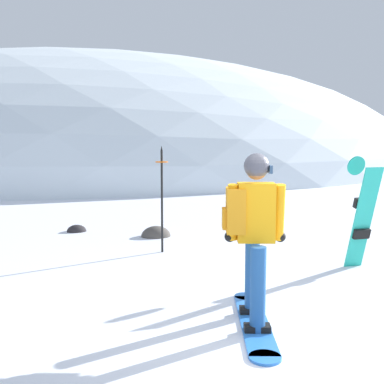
{
  "coord_description": "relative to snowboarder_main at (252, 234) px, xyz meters",
  "views": [
    {
      "loc": [
        -2.4,
        -3.49,
        1.86
      ],
      "look_at": [
        -0.17,
        3.78,
        1.0
      ],
      "focal_mm": 45.04,
      "sensor_mm": 36.0,
      "label": 1
    }
  ],
  "objects": [
    {
      "name": "snowboarder_main",
      "position": [
        0.0,
        0.0,
        0.0
      ],
      "size": [
        0.75,
        1.77,
        1.71
      ],
      "color": "blue",
      "rests_on": "ground"
    },
    {
      "name": "ridge_peak_far",
      "position": [
        20.81,
        38.63,
        -0.92
      ],
      "size": [
        21.1,
        18.99,
        10.13
      ],
      "color": "silver",
      "rests_on": "ground"
    },
    {
      "name": "spare_snowboard",
      "position": [
        2.31,
        1.41,
        -0.11
      ],
      "size": [
        0.28,
        0.47,
        1.6
      ],
      "color": "#23B7A3",
      "rests_on": "ground"
    },
    {
      "name": "ridge_peak_main",
      "position": [
        1.28,
        29.96,
        -0.92
      ],
      "size": [
        43.42,
        39.08,
        14.31
      ],
      "color": "silver",
      "rests_on": "ground"
    },
    {
      "name": "piste_marker_near",
      "position": [
        -0.14,
        3.23,
        0.08
      ],
      "size": [
        0.2,
        0.2,
        1.73
      ],
      "color": "black",
      "rests_on": "ground"
    },
    {
      "name": "rock_small",
      "position": [
        -1.38,
        5.41,
        -0.92
      ],
      "size": [
        0.39,
        0.33,
        0.27
      ],
      "color": "#282628",
      "rests_on": "ground"
    },
    {
      "name": "rock_dark",
      "position": [
        0.03,
        4.48,
        -0.92
      ],
      "size": [
        0.56,
        0.48,
        0.39
      ],
      "color": "#4C4742",
      "rests_on": "ground"
    },
    {
      "name": "ground_plane",
      "position": [
        0.47,
        -0.79,
        -0.92
      ],
      "size": [
        300.0,
        300.0,
        0.0
      ],
      "primitive_type": "plane",
      "color": "white"
    }
  ]
}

